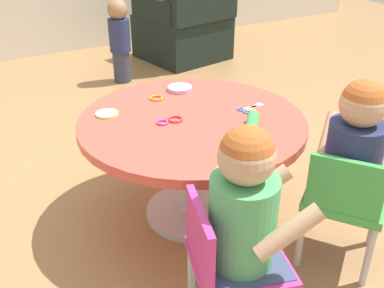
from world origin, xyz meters
TOP-DOWN VIEW (x-y plane):
  - ground_plane at (0.00, 0.00)m, footprint 10.00×10.00m
  - craft_table at (0.00, 0.00)m, footprint 0.98×0.98m
  - child_chair_left at (-0.22, -0.63)m, footprint 0.37×0.37m
  - seated_child_left at (-0.18, -0.65)m, footprint 0.41×0.35m
  - child_chair_right at (0.36, -0.57)m, footprint 0.42×0.42m
  - seated_child_right at (0.39, -0.54)m, footprint 0.44×0.42m
  - armchair_dark at (1.16, 2.15)m, footprint 0.82×0.83m
  - toddler_standing at (0.39, 1.87)m, footprint 0.17×0.17m
  - rolling_pin at (0.17, -0.21)m, footprint 0.16×0.19m
  - craft_scissors at (0.26, -0.05)m, footprint 0.14×0.08m
  - playdough_blob_0 at (0.11, 0.31)m, footprint 0.12×0.12m
  - playdough_blob_1 at (-0.31, 0.21)m, footprint 0.10×0.10m
  - cookie_cutter_0 at (-0.13, 0.02)m, footprint 0.05×0.05m
  - cookie_cutter_1 at (-0.04, 0.27)m, footprint 0.07×0.07m
  - cookie_cutter_2 at (-0.07, 0.02)m, footprint 0.07×0.07m

SIDE VIEW (x-z plane):
  - ground_plane at x=0.00m, z-range 0.00..0.00m
  - child_chair_left at x=-0.22m, z-range 0.04..0.57m
  - child_chair_right at x=0.36m, z-range 0.04..0.57m
  - armchair_dark at x=1.16m, z-range -0.12..0.73m
  - toddler_standing at x=0.39m, z-range 0.02..0.70m
  - craft_table at x=0.00m, z-range 0.15..0.66m
  - craft_scissors at x=0.26m, z-range 0.51..0.52m
  - cookie_cutter_0 at x=-0.13m, z-range 0.51..0.52m
  - cookie_cutter_1 at x=-0.04m, z-range 0.51..0.52m
  - cookie_cutter_2 at x=-0.07m, z-range 0.51..0.52m
  - playdough_blob_1 at x=-0.31m, z-range 0.51..0.52m
  - playdough_blob_0 at x=0.11m, z-range 0.51..0.53m
  - seated_child_left at x=-0.18m, z-range 0.28..0.79m
  - seated_child_right at x=0.39m, z-range 0.28..0.79m
  - rolling_pin at x=0.17m, z-range 0.51..0.56m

